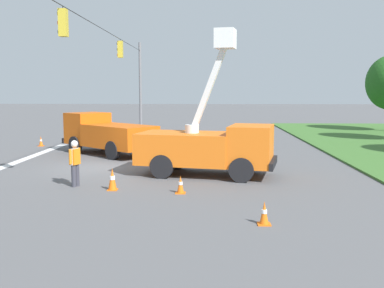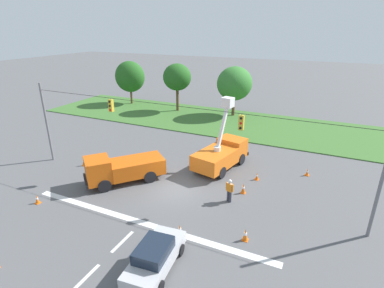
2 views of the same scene
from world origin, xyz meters
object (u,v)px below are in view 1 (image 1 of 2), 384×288
at_px(traffic_cone_near_bucket, 41,141).
at_px(traffic_cone_far_right, 112,179).
at_px(traffic_cone_foreground_left, 137,139).
at_px(traffic_cone_lane_edge_b, 180,185).
at_px(traffic_cone_lane_edge_a, 264,213).
at_px(road_worker, 75,160).
at_px(utility_truck_bucket_lift, 209,145).
at_px(utility_truck_support_near, 107,134).

bearing_deg(traffic_cone_near_bucket, traffic_cone_far_right, 30.29).
relative_size(traffic_cone_foreground_left, traffic_cone_lane_edge_b, 1.11).
relative_size(traffic_cone_foreground_left, traffic_cone_lane_edge_a, 1.10).
bearing_deg(traffic_cone_foreground_left, traffic_cone_lane_edge_b, 14.97).
height_order(traffic_cone_lane_edge_a, traffic_cone_far_right, traffic_cone_far_right).
xyz_separation_m(traffic_cone_near_bucket, traffic_cone_lane_edge_a, (16.91, 12.54, -0.01)).
relative_size(road_worker, traffic_cone_far_right, 2.17).
height_order(traffic_cone_foreground_left, traffic_cone_lane_edge_b, traffic_cone_foreground_left).
relative_size(utility_truck_bucket_lift, traffic_cone_foreground_left, 8.79).
bearing_deg(traffic_cone_far_right, road_worker, -111.00).
relative_size(traffic_cone_lane_edge_a, traffic_cone_far_right, 0.79).
bearing_deg(traffic_cone_lane_edge_a, traffic_cone_lane_edge_b, -145.45).
bearing_deg(road_worker, utility_truck_bucket_lift, 115.58).
xyz_separation_m(traffic_cone_lane_edge_a, traffic_cone_lane_edge_b, (-3.66, -2.52, -0.00)).
relative_size(traffic_cone_foreground_left, traffic_cone_near_bucket, 1.06).
bearing_deg(road_worker, traffic_cone_far_right, 69.00).
bearing_deg(utility_truck_support_near, traffic_cone_foreground_left, 169.75).
relative_size(road_worker, traffic_cone_lane_edge_a, 2.74).
relative_size(traffic_cone_foreground_left, traffic_cone_far_right, 0.87).
bearing_deg(traffic_cone_far_right, utility_truck_bucket_lift, 130.61).
bearing_deg(utility_truck_bucket_lift, traffic_cone_foreground_left, -156.34).
bearing_deg(utility_truck_support_near, traffic_cone_lane_edge_b, 26.54).
relative_size(utility_truck_bucket_lift, traffic_cone_near_bucket, 9.29).
relative_size(traffic_cone_near_bucket, traffic_cone_lane_edge_b, 1.05).
bearing_deg(traffic_cone_far_right, traffic_cone_lane_edge_a, 51.04).
bearing_deg(road_worker, traffic_cone_near_bucket, -154.09).
xyz_separation_m(utility_truck_bucket_lift, traffic_cone_near_bucket, (-9.80, -11.03, -1.01)).
bearing_deg(traffic_cone_far_right, traffic_cone_near_bucket, -149.71).
relative_size(utility_truck_support_near, traffic_cone_far_right, 7.60).
bearing_deg(utility_truck_support_near, road_worker, 5.03).
bearing_deg(utility_truck_support_near, traffic_cone_lane_edge_a, 28.86).
distance_m(traffic_cone_foreground_left, traffic_cone_lane_edge_a, 19.48).
distance_m(utility_truck_bucket_lift, utility_truck_support_near, 8.56).
relative_size(utility_truck_support_near, road_worker, 3.50).
bearing_deg(traffic_cone_lane_edge_a, traffic_cone_near_bucket, -143.44).
height_order(traffic_cone_near_bucket, traffic_cone_lane_edge_b, traffic_cone_near_bucket).
relative_size(utility_truck_support_near, traffic_cone_lane_edge_b, 9.65).
xyz_separation_m(utility_truck_support_near, traffic_cone_near_bucket, (-3.55, -5.18, -0.86)).
xyz_separation_m(road_worker, traffic_cone_lane_edge_a, (4.68, 6.60, -0.69)).
bearing_deg(traffic_cone_foreground_left, traffic_cone_near_bucket, -76.45).
xyz_separation_m(traffic_cone_near_bucket, traffic_cone_far_right, (12.83, 7.50, 0.08)).
height_order(utility_truck_support_near, traffic_cone_far_right, utility_truck_support_near).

